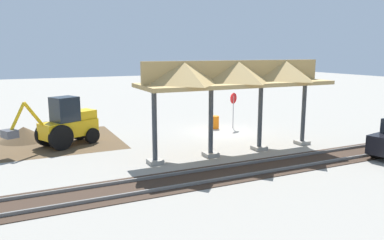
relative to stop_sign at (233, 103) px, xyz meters
name	(u,v)px	position (x,y,z in m)	size (l,w,h in m)	color
ground_plane	(223,132)	(1.28, 0.84, -1.82)	(120.00, 120.00, 0.00)	gray
dirt_work_zone	(47,142)	(12.27, -1.10, -1.81)	(8.37, 7.00, 0.01)	brown
platform_canopy	(237,75)	(3.29, 5.66, 2.33)	(10.30, 3.20, 4.90)	#9E998E
rail_tracks	(301,161)	(1.28, 8.49, -1.79)	(60.00, 2.58, 0.15)	slate
stop_sign	(233,103)	(0.00, 0.00, 0.00)	(0.70, 0.34, 2.51)	gray
backhoe	(66,124)	(11.22, 0.10, -0.55)	(5.23, 3.31, 2.82)	#EAB214
dirt_mound	(24,141)	(13.46, -2.24, -1.82)	(5.76, 5.76, 1.71)	brown
traffic_barrel	(215,122)	(1.21, -0.43, -1.37)	(0.56, 0.56, 0.90)	orange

